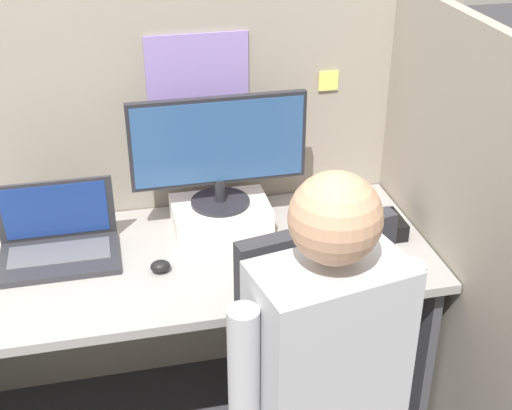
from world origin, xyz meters
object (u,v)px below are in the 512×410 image
at_px(person, 327,400).
at_px(coffee_mug, 325,211).
at_px(stapler, 394,224).
at_px(laptop, 58,243).
at_px(monitor, 219,148).
at_px(paper_box, 221,215).
at_px(carrot_toy, 269,287).

bearing_deg(person, coffee_mug, 72.67).
bearing_deg(stapler, laptop, 175.23).
bearing_deg(coffee_mug, monitor, 172.01).
height_order(stapler, coffee_mug, coffee_mug).
bearing_deg(paper_box, stapler, -16.43).
bearing_deg(paper_box, person, -84.63).
distance_m(monitor, coffee_mug, 0.43).
distance_m(monitor, person, 0.93).
distance_m(stapler, coffee_mug, 0.23).
bearing_deg(person, stapler, 57.56).
bearing_deg(laptop, stapler, -4.77).
height_order(monitor, coffee_mug, monitor).
height_order(carrot_toy, person, person).
bearing_deg(laptop, person, -53.59).
bearing_deg(monitor, carrot_toy, -80.65).
xyz_separation_m(monitor, stapler, (0.55, -0.17, -0.26)).
distance_m(paper_box, laptop, 0.53).
distance_m(person, coffee_mug, 0.89).
height_order(laptop, stapler, laptop).
relative_size(person, coffee_mug, 14.33).
bearing_deg(carrot_toy, laptop, 150.51).
distance_m(paper_box, coffee_mug, 0.35).
bearing_deg(monitor, coffee_mug, -7.99).
relative_size(carrot_toy, person, 0.12).
xyz_separation_m(stapler, person, (-0.47, -0.73, 0.02)).
xyz_separation_m(laptop, person, (0.61, -0.82, -0.00)).
height_order(laptop, carrot_toy, laptop).
bearing_deg(person, monitor, 95.36).
relative_size(paper_box, carrot_toy, 1.98).
height_order(paper_box, coffee_mug, paper_box).
bearing_deg(carrot_toy, person, -88.03).
distance_m(monitor, laptop, 0.58).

